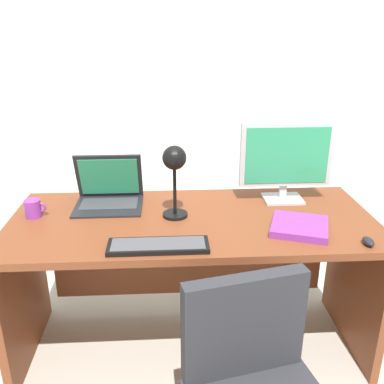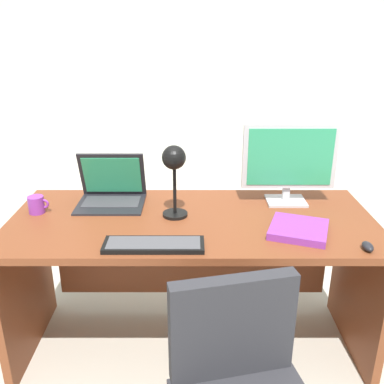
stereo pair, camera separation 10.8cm
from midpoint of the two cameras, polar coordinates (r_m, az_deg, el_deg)
ground at (r=3.70m, az=0.79°, el=-4.26°), size 12.00×12.00×0.00m
back_wall at (r=5.60m, az=0.50°, el=19.29°), size 10.00×0.10×2.80m
desk at (r=2.17m, az=1.44°, el=-8.22°), size 1.73×0.75×0.74m
monitor at (r=2.20m, az=14.27°, el=4.24°), size 0.47×0.16×0.41m
laptop at (r=2.22m, az=-9.34°, el=0.61°), size 0.34×0.28×0.26m
keyboard at (r=1.77m, az=-3.37°, el=-7.08°), size 0.42×0.13×0.02m
mouse at (r=1.91m, az=23.98°, el=-6.67°), size 0.04×0.07×0.03m
desk_lamp at (r=1.94m, az=-0.82°, el=3.40°), size 0.12×0.14×0.36m
book at (r=1.96m, az=15.64°, el=-4.84°), size 0.31×0.31×0.03m
coffee_mug at (r=2.19m, az=-18.77°, el=-1.64°), size 0.10×0.08×0.08m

